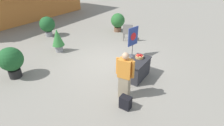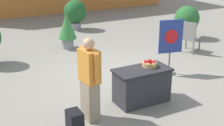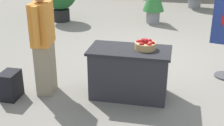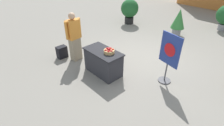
{
  "view_description": "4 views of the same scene",
  "coord_description": "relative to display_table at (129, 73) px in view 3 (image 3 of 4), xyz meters",
  "views": [
    {
      "loc": [
        -5.69,
        -3.82,
        3.86
      ],
      "look_at": [
        -0.83,
        -0.62,
        0.6
      ],
      "focal_mm": 28.0,
      "sensor_mm": 36.0,
      "label": 1
    },
    {
      "loc": [
        -3.79,
        -6.52,
        3.12
      ],
      "look_at": [
        -0.85,
        -1.04,
        0.83
      ],
      "focal_mm": 50.0,
      "sensor_mm": 36.0,
      "label": 2
    },
    {
      "loc": [
        0.28,
        -5.7,
        2.29
      ],
      "look_at": [
        -0.62,
        -1.49,
        0.52
      ],
      "focal_mm": 50.0,
      "sensor_mm": 36.0,
      "label": 3
    },
    {
      "loc": [
        3.11,
        -4.33,
        3.11
      ],
      "look_at": [
        0.1,
        -1.55,
        0.58
      ],
      "focal_mm": 28.0,
      "sensor_mm": 36.0,
      "label": 4
    }
  ],
  "objects": [
    {
      "name": "backpack",
      "position": [
        -1.72,
        -0.46,
        -0.17
      ],
      "size": [
        0.24,
        0.34,
        0.42
      ],
      "color": "black",
      "rests_on": "ground_plane"
    },
    {
      "name": "display_table",
      "position": [
        0.0,
        0.0,
        0.0
      ],
      "size": [
        1.2,
        0.63,
        0.75
      ],
      "color": "#2D2D33",
      "rests_on": "ground_plane"
    },
    {
      "name": "ground_plane",
      "position": [
        0.36,
        1.48,
        -0.38
      ],
      "size": [
        120.0,
        120.0,
        0.0
      ],
      "primitive_type": "plane",
      "color": "gray"
    },
    {
      "name": "apple_basket",
      "position": [
        0.22,
        0.05,
        0.44
      ],
      "size": [
        0.31,
        0.31,
        0.16
      ],
      "color": "tan",
      "rests_on": "display_table"
    },
    {
      "name": "person_visitor",
      "position": [
        -1.27,
        -0.15,
        0.45
      ],
      "size": [
        0.31,
        0.61,
        1.63
      ],
      "rotation": [
        0.0,
        0.0,
        0.12
      ],
      "color": "gray",
      "rests_on": "ground_plane"
    }
  ]
}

